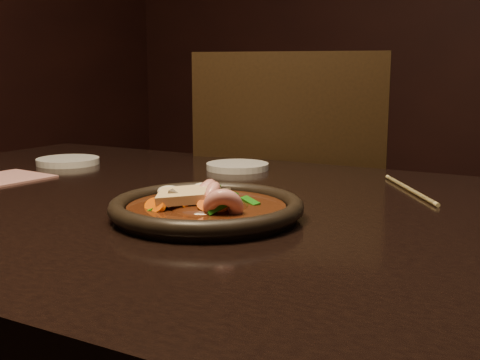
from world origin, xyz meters
The scene contains 9 objects.
table centered at (0.00, 0.00, 0.67)m, with size 1.60×0.90×0.75m.
chair centered at (-0.17, 0.61, 0.54)m, with size 0.57×0.57×0.99m.
plate centered at (0.00, -0.08, 0.76)m, with size 0.27×0.27×0.03m.
stirfry centered at (0.00, -0.08, 0.77)m, with size 0.16×0.15×0.06m.
soy_dish centered at (-0.04, -0.06, 0.76)m, with size 0.11×0.11×0.02m, color silver.
saucer_left centered at (-0.52, 0.18, 0.76)m, with size 0.13×0.13×0.01m, color silver.
saucer_right centered at (-0.16, 0.30, 0.76)m, with size 0.13×0.13×0.01m, color silver.
chopsticks centered at (0.20, 0.24, 0.75)m, with size 0.14×0.21×0.01m.
napkin centered at (-0.49, -0.01, 0.75)m, with size 0.13×0.13×0.00m, color #A26863.
Camera 1 is at (0.44, -0.76, 0.95)m, focal length 45.00 mm.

